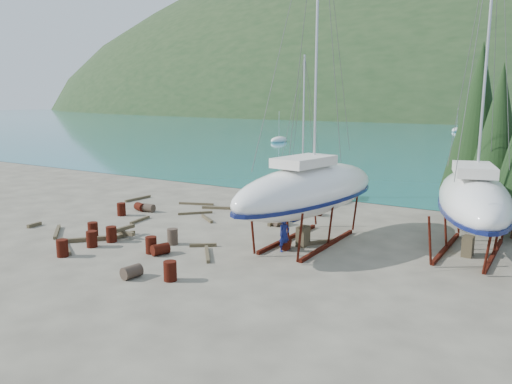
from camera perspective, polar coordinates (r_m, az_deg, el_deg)
The scene contains 45 objects.
ground at distance 27.86m, azimuth -4.98°, elevation -5.85°, with size 600.00×600.00×0.00m, color #565044.
far_house_left at distance 224.62m, azimuth 12.60°, elevation 9.01°, with size 6.60×5.60×5.60m.
far_house_center at distance 214.37m, azimuth 22.80°, elevation 8.39°, with size 6.60×5.60×5.60m.
cypress_near_right at distance 33.50m, azimuth 25.94°, elevation 5.98°, with size 3.60×3.60×10.00m.
cypress_back_left at distance 35.63m, azimuth 24.02°, elevation 7.74°, with size 4.14×4.14×11.50m.
moored_boat_left at distance 93.77m, azimuth 2.64°, elevation 5.95°, with size 2.00×5.00×6.05m.
moored_boat_far at distance 133.65m, azimuth 21.93°, elevation 6.56°, with size 2.00×5.00×6.05m.
large_sailboat_near at distance 27.18m, azimuth 6.03°, elevation 0.28°, with size 5.11×12.29×18.78m.
large_sailboat_far at distance 27.58m, azimuth 23.59°, elevation -0.67°, with size 6.04×11.68×17.75m.
small_sailboat_shore at distance 40.00m, azimuth 5.11°, elevation 1.89°, with size 4.04×7.36×11.25m.
worker at distance 26.11m, azimuth 3.25°, elevation -4.89°, with size 0.66×0.43×1.80m, color navy.
drum_0 at distance 30.31m, azimuth -18.14°, elevation -4.13°, with size 0.58×0.58×0.88m, color #50150D.
drum_1 at distance 23.13m, azimuth -14.02°, elevation -8.83°, with size 0.58×0.58×0.88m, color #2D2823.
drum_2 at distance 36.55m, azimuth -13.10°, elevation -1.67°, with size 0.58×0.58×0.88m, color #50150D.
drum_3 at distance 27.17m, azimuth -21.26°, elevation -6.00°, with size 0.58×0.58×0.88m, color #50150D.
drum_4 at distance 34.54m, azimuth 6.82°, elevation -2.17°, with size 0.58×0.58×0.88m, color #50150D.
drum_6 at distance 26.70m, azimuth 3.44°, elevation -5.90°, with size 0.58×0.58×0.88m, color #50150D.
drum_7 at distance 22.41m, azimuth -9.79°, elevation -8.89°, with size 0.58×0.58×0.88m, color #50150D.
drum_8 at distance 35.35m, azimuth -15.13°, elevation -1.92°, with size 0.58×0.58×0.88m, color #50150D.
drum_9 at distance 35.57m, azimuth -2.10°, elevation -1.73°, with size 0.58×0.58×0.88m, color #2D2823.
drum_10 at distance 28.35m, azimuth -18.26°, elevation -5.13°, with size 0.58×0.58×0.88m, color #50150D.
drum_11 at distance 31.49m, azimuth 2.73°, elevation -3.35°, with size 0.58×0.58×0.88m, color #2D2823.
drum_12 at distance 26.14m, azimuth -10.88°, elevation -6.44°, with size 0.58×0.58×0.88m, color #50150D.
drum_13 at distance 29.02m, azimuth -16.19°, elevation -4.66°, with size 0.58×0.58×0.88m, color #50150D.
drum_14 at distance 26.44m, azimuth -11.90°, elevation -5.94°, with size 0.58×0.58×0.88m, color #50150D.
drum_15 at distance 36.10m, azimuth -12.20°, elevation -1.78°, with size 0.58×0.58×0.88m, color #2D2823.
drum_17 at distance 27.79m, azimuth -9.52°, elevation -5.05°, with size 0.58×0.58×0.88m, color #2D2823.
timber_0 at distance 39.17m, azimuth 0.16°, elevation -0.91°, with size 0.14×2.21×0.14m, color brown.
timber_1 at distance 27.77m, azimuth 7.12°, elevation -5.73°, with size 0.19×2.04×0.19m, color brown.
timber_2 at distance 40.65m, azimuth -13.34°, elevation -0.74°, with size 0.19×2.56×0.19m, color brown.
timber_3 at distance 28.83m, azimuth -20.91°, elevation -5.80°, with size 0.15×3.26×0.15m, color brown.
timber_4 at distance 33.13m, azimuth -5.62°, elevation -3.05°, with size 0.17×2.05×0.17m, color brown.
timber_5 at distance 25.72m, azimuth -5.60°, elevation -7.07°, with size 0.16×2.57×0.16m, color brown.
timber_6 at distance 37.16m, azimuth 4.76°, elevation -1.53°, with size 0.19×2.07×0.19m, color brown.
timber_7 at distance 27.23m, azimuth -6.06°, elevation -6.06°, with size 0.17×1.47×0.17m, color brown.
timber_8 at distance 36.34m, azimuth -4.59°, elevation -1.81°, with size 0.19×2.07×0.19m, color brown.
timber_9 at distance 38.87m, azimuth 2.07°, elevation -1.00°, with size 0.15×2.25×0.15m, color brown.
timber_11 at distance 34.90m, azimuth -6.95°, elevation -2.40°, with size 0.15×2.40×0.15m, color brown.
timber_12 at distance 33.53m, azimuth -13.12°, elevation -3.12°, with size 0.17×1.97×0.17m, color brown.
timber_13 at distance 34.22m, azimuth -24.01°, elevation -3.45°, with size 0.22×0.99×0.22m, color brown.
timber_14 at distance 32.00m, azimuth -21.79°, elevation -4.24°, with size 0.18×2.91×0.18m, color brown.
timber_16 at distance 29.61m, azimuth -18.56°, elevation -5.15°, with size 0.23×2.99×0.23m, color brown.
timber_17 at distance 37.94m, azimuth -6.85°, elevation -1.34°, with size 0.16×2.69×0.16m, color brown.
timber_pile_fore at distance 29.84m, azimuth -15.03°, elevation -4.46°, with size 1.80×1.80×0.60m.
timber_pile_aft at distance 31.99m, azimuth 2.29°, elevation -3.10°, with size 1.80×1.80×0.60m.
Camera 1 is at (16.26, -21.22, 7.82)m, focal length 35.00 mm.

